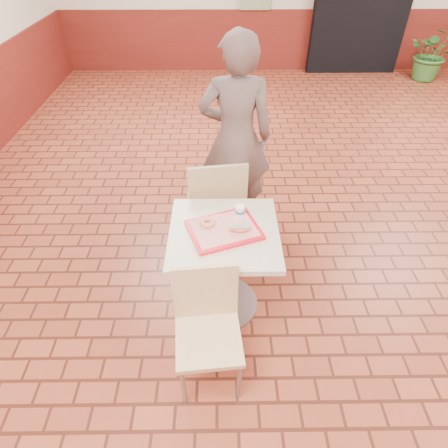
{
  "coord_description": "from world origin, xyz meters",
  "views": [
    {
      "loc": [
        -1.22,
        -2.29,
        2.3
      ],
      "look_at": [
        -1.2,
        -0.5,
        0.8
      ],
      "focal_mm": 30.0,
      "sensor_mm": 36.0,
      "label": 1
    }
  ],
  "objects_px": {
    "chair_main_back": "(216,204)",
    "ring_donut": "(207,222)",
    "chair_main_front": "(207,323)",
    "long_john_donut": "(240,228)",
    "customer": "(236,138)",
    "main_table": "(224,258)",
    "serving_tray": "(224,230)",
    "potted_plant": "(433,54)",
    "paper_cup": "(240,211)"
  },
  "relations": [
    {
      "from": "serving_tray",
      "to": "potted_plant",
      "type": "xyz_separation_m",
      "value": [
        3.62,
        4.9,
        -0.32
      ]
    },
    {
      "from": "chair_main_back",
      "to": "ring_donut",
      "type": "relative_size",
      "value": 9.41
    },
    {
      "from": "ring_donut",
      "to": "paper_cup",
      "type": "relative_size",
      "value": 1.22
    },
    {
      "from": "long_john_donut",
      "to": "main_table",
      "type": "bearing_deg",
      "value": 165.84
    },
    {
      "from": "long_john_donut",
      "to": "potted_plant",
      "type": "xyz_separation_m",
      "value": [
        3.52,
        4.93,
        -0.35
      ]
    },
    {
      "from": "customer",
      "to": "potted_plant",
      "type": "distance_m",
      "value": 5.21
    },
    {
      "from": "chair_main_front",
      "to": "potted_plant",
      "type": "distance_m",
      "value": 6.55
    },
    {
      "from": "ring_donut",
      "to": "potted_plant",
      "type": "relative_size",
      "value": 0.11
    },
    {
      "from": "main_table",
      "to": "serving_tray",
      "type": "distance_m",
      "value": 0.25
    },
    {
      "from": "main_table",
      "to": "long_john_donut",
      "type": "xyz_separation_m",
      "value": [
        0.1,
        -0.03,
        0.29
      ]
    },
    {
      "from": "paper_cup",
      "to": "chair_main_back",
      "type": "bearing_deg",
      "value": 109.09
    },
    {
      "from": "chair_main_front",
      "to": "serving_tray",
      "type": "bearing_deg",
      "value": 72.82
    },
    {
      "from": "ring_donut",
      "to": "potted_plant",
      "type": "xyz_separation_m",
      "value": [
        3.73,
        4.86,
        -0.35
      ]
    },
    {
      "from": "ring_donut",
      "to": "long_john_donut",
      "type": "relative_size",
      "value": 0.74
    },
    {
      "from": "paper_cup",
      "to": "potted_plant",
      "type": "distance_m",
      "value": 5.95
    },
    {
      "from": "main_table",
      "to": "paper_cup",
      "type": "bearing_deg",
      "value": 48.18
    },
    {
      "from": "chair_main_back",
      "to": "customer",
      "type": "height_order",
      "value": "customer"
    },
    {
      "from": "chair_main_front",
      "to": "ring_donut",
      "type": "height_order",
      "value": "chair_main_front"
    },
    {
      "from": "long_john_donut",
      "to": "chair_main_front",
      "type": "bearing_deg",
      "value": -113.58
    },
    {
      "from": "main_table",
      "to": "paper_cup",
      "type": "height_order",
      "value": "paper_cup"
    },
    {
      "from": "ring_donut",
      "to": "potted_plant",
      "type": "height_order",
      "value": "potted_plant"
    },
    {
      "from": "main_table",
      "to": "chair_main_front",
      "type": "xyz_separation_m",
      "value": [
        -0.1,
        -0.49,
        -0.04
      ]
    },
    {
      "from": "long_john_donut",
      "to": "customer",
      "type": "bearing_deg",
      "value": 89.36
    },
    {
      "from": "main_table",
      "to": "long_john_donut",
      "type": "height_order",
      "value": "long_john_donut"
    },
    {
      "from": "chair_main_front",
      "to": "chair_main_back",
      "type": "relative_size",
      "value": 0.88
    },
    {
      "from": "serving_tray",
      "to": "ring_donut",
      "type": "relative_size",
      "value": 4.32
    },
    {
      "from": "main_table",
      "to": "serving_tray",
      "type": "relative_size",
      "value": 1.71
    },
    {
      "from": "ring_donut",
      "to": "paper_cup",
      "type": "bearing_deg",
      "value": 20.6
    },
    {
      "from": "chair_main_front",
      "to": "customer",
      "type": "distance_m",
      "value": 1.62
    },
    {
      "from": "chair_main_front",
      "to": "serving_tray",
      "type": "xyz_separation_m",
      "value": [
        0.1,
        0.49,
        0.29
      ]
    },
    {
      "from": "chair_main_back",
      "to": "paper_cup",
      "type": "height_order",
      "value": "chair_main_back"
    },
    {
      "from": "customer",
      "to": "paper_cup",
      "type": "xyz_separation_m",
      "value": [
        -0.01,
        -0.95,
        -0.04
      ]
    },
    {
      "from": "customer",
      "to": "potted_plant",
      "type": "height_order",
      "value": "customer"
    },
    {
      "from": "main_table",
      "to": "potted_plant",
      "type": "xyz_separation_m",
      "value": [
        3.62,
        4.9,
        -0.06
      ]
    },
    {
      "from": "chair_main_front",
      "to": "ring_donut",
      "type": "distance_m",
      "value": 0.62
    },
    {
      "from": "main_table",
      "to": "ring_donut",
      "type": "xyz_separation_m",
      "value": [
        -0.11,
        0.04,
        0.28
      ]
    },
    {
      "from": "main_table",
      "to": "chair_main_back",
      "type": "xyz_separation_m",
      "value": [
        -0.05,
        0.57,
        0.03
      ]
    },
    {
      "from": "paper_cup",
      "to": "potted_plant",
      "type": "height_order",
      "value": "potted_plant"
    },
    {
      "from": "chair_main_back",
      "to": "ring_donut",
      "type": "distance_m",
      "value": 0.59
    },
    {
      "from": "serving_tray",
      "to": "long_john_donut",
      "type": "relative_size",
      "value": 3.17
    },
    {
      "from": "chair_main_back",
      "to": "paper_cup",
      "type": "bearing_deg",
      "value": 101.72
    },
    {
      "from": "chair_main_front",
      "to": "serving_tray",
      "type": "height_order",
      "value": "chair_main_front"
    },
    {
      "from": "main_table",
      "to": "serving_tray",
      "type": "height_order",
      "value": "serving_tray"
    },
    {
      "from": "customer",
      "to": "long_john_donut",
      "type": "distance_m",
      "value": 1.09
    },
    {
      "from": "ring_donut",
      "to": "long_john_donut",
      "type": "bearing_deg",
      "value": -17.22
    },
    {
      "from": "long_john_donut",
      "to": "potted_plant",
      "type": "bearing_deg",
      "value": 54.44
    },
    {
      "from": "chair_main_front",
      "to": "serving_tray",
      "type": "distance_m",
      "value": 0.58
    },
    {
      "from": "chair_main_back",
      "to": "long_john_donut",
      "type": "bearing_deg",
      "value": 96.91
    },
    {
      "from": "chair_main_front",
      "to": "chair_main_back",
      "type": "height_order",
      "value": "chair_main_back"
    },
    {
      "from": "long_john_donut",
      "to": "ring_donut",
      "type": "bearing_deg",
      "value": 162.78
    }
  ]
}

